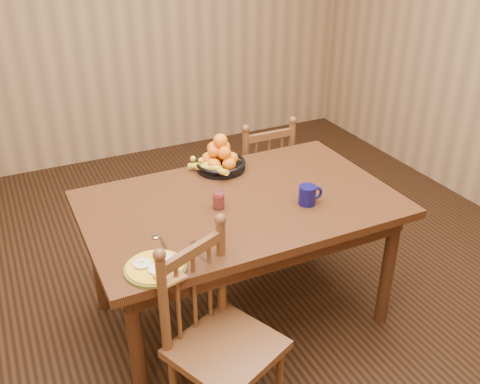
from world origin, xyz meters
name	(u,v)px	position (x,y,z in m)	size (l,w,h in m)	color
room	(240,88)	(0.00, 0.00, 1.35)	(4.52, 5.02, 2.72)	black
dining_table	(240,215)	(0.00, 0.00, 0.67)	(1.60, 1.00, 0.75)	black
chair_far	(258,181)	(0.47, 0.69, 0.44)	(0.41, 0.39, 0.90)	#533219
chair_near	(219,341)	(-0.38, -0.59, 0.45)	(0.54, 0.53, 0.93)	#533219
breakfast_plate	(156,268)	(-0.58, -0.39, 0.76)	(0.26, 0.30, 0.04)	#59601E
fork	(198,251)	(-0.37, -0.34, 0.75)	(0.05, 0.18, 0.00)	silver
spoon	(158,239)	(-0.50, -0.17, 0.75)	(0.04, 0.16, 0.01)	silver
coffee_mug	(308,195)	(0.30, -0.18, 0.80)	(0.13, 0.09, 0.10)	#0D0B40
juice_glass	(219,200)	(-0.13, -0.02, 0.79)	(0.06, 0.06, 0.09)	silver
fruit_bowl	(220,159)	(0.05, 0.38, 0.82)	(0.32, 0.32, 0.22)	black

